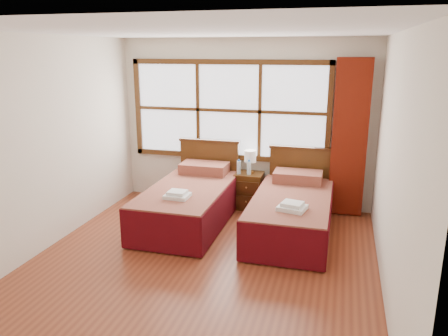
# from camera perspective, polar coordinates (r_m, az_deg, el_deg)

# --- Properties ---
(floor) EXTENTS (4.50, 4.50, 0.00)m
(floor) POSITION_cam_1_polar(r_m,az_deg,el_deg) (5.23, -3.04, -12.38)
(floor) COLOR brown
(floor) RESTS_ON ground
(ceiling) EXTENTS (4.50, 4.50, 0.00)m
(ceiling) POSITION_cam_1_polar(r_m,az_deg,el_deg) (4.64, -3.51, 17.43)
(ceiling) COLOR white
(ceiling) RESTS_ON wall_back
(wall_back) EXTENTS (4.00, 0.00, 4.00)m
(wall_back) POSITION_cam_1_polar(r_m,az_deg,el_deg) (6.89, 2.69, 5.84)
(wall_back) COLOR silver
(wall_back) RESTS_ON floor
(wall_left) EXTENTS (0.00, 4.50, 4.50)m
(wall_left) POSITION_cam_1_polar(r_m,az_deg,el_deg) (5.71, -22.68, 2.73)
(wall_left) COLOR silver
(wall_left) RESTS_ON floor
(wall_right) EXTENTS (0.00, 4.50, 4.50)m
(wall_right) POSITION_cam_1_polar(r_m,az_deg,el_deg) (4.56, 21.33, -0.05)
(wall_right) COLOR silver
(wall_right) RESTS_ON floor
(window) EXTENTS (3.16, 0.06, 1.56)m
(window) POSITION_cam_1_polar(r_m,az_deg,el_deg) (6.89, 0.60, 7.53)
(window) COLOR white
(window) RESTS_ON wall_back
(curtain) EXTENTS (0.50, 0.16, 2.30)m
(curtain) POSITION_cam_1_polar(r_m,az_deg,el_deg) (6.62, 16.07, 3.73)
(curtain) COLOR maroon
(curtain) RESTS_ON wall_back
(bed_left) EXTENTS (1.06, 2.08, 1.03)m
(bed_left) POSITION_cam_1_polar(r_m,az_deg,el_deg) (6.31, -4.43, -4.34)
(bed_left) COLOR #43230E
(bed_left) RESTS_ON floor
(bed_right) EXTENTS (1.03, 2.05, 1.00)m
(bed_right) POSITION_cam_1_polar(r_m,az_deg,el_deg) (6.00, 8.85, -5.62)
(bed_right) COLOR #43230E
(bed_right) RESTS_ON floor
(nightstand) EXTENTS (0.42, 0.42, 0.57)m
(nightstand) POSITION_cam_1_polar(r_m,az_deg,el_deg) (6.86, 3.28, -2.96)
(nightstand) COLOR #4B2B10
(nightstand) RESTS_ON floor
(towels_left) EXTENTS (0.31, 0.28, 0.09)m
(towels_left) POSITION_cam_1_polar(r_m,az_deg,el_deg) (5.73, -6.11, -3.49)
(towels_left) COLOR white
(towels_left) RESTS_ON bed_left
(towels_right) EXTENTS (0.38, 0.35, 0.10)m
(towels_right) POSITION_cam_1_polar(r_m,az_deg,el_deg) (5.39, 8.91, -4.99)
(towels_right) COLOR white
(towels_right) RESTS_ON bed_right
(lamp) EXTENTS (0.18, 0.18, 0.35)m
(lamp) POSITION_cam_1_polar(r_m,az_deg,el_deg) (6.76, 3.45, 1.45)
(lamp) COLOR gold
(lamp) RESTS_ON nightstand
(bottle_near) EXTENTS (0.06, 0.06, 0.23)m
(bottle_near) POSITION_cam_1_polar(r_m,az_deg,el_deg) (6.71, 1.95, 0.10)
(bottle_near) COLOR silver
(bottle_near) RESTS_ON nightstand
(bottle_far) EXTENTS (0.06, 0.06, 0.23)m
(bottle_far) POSITION_cam_1_polar(r_m,az_deg,el_deg) (6.69, 3.27, 0.03)
(bottle_far) COLOR silver
(bottle_far) RESTS_ON nightstand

